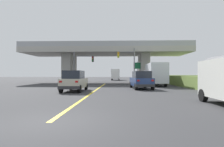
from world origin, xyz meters
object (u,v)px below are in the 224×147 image
Objects in this scene: box_truck at (155,74)px; highway_sign at (138,68)px; traffic_signal_nearside at (129,61)px; semi_truck_distant at (115,74)px; suv_crossing at (141,80)px; suv_lead at (74,81)px; traffic_signal_farside at (81,64)px.

box_truck is 1.84× the size of highway_sign.
highway_sign is at bearing 104.43° from box_truck.
box_truck is 1.21× the size of traffic_signal_nearside.
semi_truck_distant is (-6.26, 26.48, -0.06)m from box_truck.
suv_crossing is at bearing -114.46° from box_truck.
highway_sign is at bearing -77.12° from semi_truck_distant.
traffic_signal_nearside is (6.06, 13.43, 2.85)m from suv_lead.
suv_crossing is 1.23× the size of highway_sign.
traffic_signal_farside reaches higher than box_truck.
traffic_signal_farside is at bearing -174.92° from traffic_signal_nearside.
box_truck reaches higher than suv_crossing.
suv_lead is 13.09m from traffic_signal_farside.
traffic_signal_farside is at bearing 128.59° from suv_crossing.
traffic_signal_nearside is at bearing 65.71° from suv_lead.
semi_truck_distant is at bearing 96.75° from traffic_signal_nearside.
traffic_signal_farside is (-7.98, -0.71, -0.43)m from traffic_signal_nearside.
highway_sign is 20.03m from semi_truck_distant.
box_truck is at bearing 44.01° from suv_lead.
highway_sign is at bearing 81.28° from suv_crossing.
traffic_signal_nearside is 1.12× the size of traffic_signal_farside.
suv_crossing is at bearing -83.85° from semi_truck_distant.
traffic_signal_farside is 23.78m from semi_truck_distant.
traffic_signal_farside is 0.81× the size of semi_truck_distant.
traffic_signal_nearside is 22.66m from semi_truck_distant.
highway_sign is (1.81, 2.90, -0.95)m from traffic_signal_nearside.
semi_truck_distant is (-4.46, 19.49, -1.29)m from highway_sign.
traffic_signal_nearside is at bearing 5.08° from traffic_signal_farside.
suv_crossing is 32.73m from semi_truck_distant.
highway_sign is (-1.80, 7.00, 1.23)m from box_truck.
box_truck reaches higher than suv_lead.
suv_lead is 7.66m from suv_crossing.
box_truck is at bearing -76.71° from semi_truck_distant.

